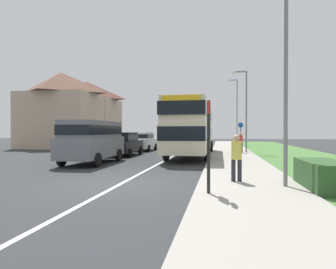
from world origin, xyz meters
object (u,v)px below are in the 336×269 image
at_px(pedestrian_walking_away, 240,142).
at_px(pedestrian_at_stop, 237,156).
at_px(double_decker_bus, 192,126).
at_px(parked_car_black, 123,143).
at_px(parked_van_grey, 92,138).
at_px(cycle_route_sign, 241,135).
at_px(street_lamp_near, 282,46).
at_px(street_lamp_far, 236,108).
at_px(bus_stop_sign, 209,140).
at_px(street_lamp_mid, 245,106).
at_px(parked_car_white, 143,140).

bearing_deg(pedestrian_walking_away, pedestrian_at_stop, -94.32).
height_order(double_decker_bus, parked_car_black, double_decker_bus).
bearing_deg(parked_van_grey, cycle_route_sign, 51.06).
distance_m(street_lamp_near, street_lamp_far, 28.84).
height_order(pedestrian_at_stop, pedestrian_walking_away, same).
bearing_deg(parked_car_black, bus_stop_sign, -62.09).
bearing_deg(pedestrian_at_stop, double_decker_bus, 103.14).
bearing_deg(street_lamp_mid, pedestrian_at_stop, -95.66).
relative_size(pedestrian_walking_away, bus_stop_sign, 0.64).
bearing_deg(parked_van_grey, double_decker_bus, 48.50).
bearing_deg(parked_car_white, parked_van_grey, -89.72).
xyz_separation_m(parked_van_grey, pedestrian_at_stop, (7.46, -5.26, -0.40)).
xyz_separation_m(parked_van_grey, street_lamp_near, (8.77, -5.82, 2.99)).
relative_size(double_decker_bus, pedestrian_at_stop, 6.86).
distance_m(pedestrian_walking_away, street_lamp_mid, 2.89).
xyz_separation_m(double_decker_bus, cycle_route_sign, (3.72, 5.14, -0.72)).
xyz_separation_m(pedestrian_walking_away, street_lamp_near, (0.31, -13.86, 3.39)).
xyz_separation_m(parked_car_white, street_lamp_mid, (8.88, -2.16, 2.86)).
relative_size(pedestrian_at_stop, street_lamp_far, 0.20).
distance_m(bus_stop_sign, street_lamp_near, 3.82).
bearing_deg(parked_van_grey, pedestrian_walking_away, 43.53).
height_order(parked_van_grey, street_lamp_mid, street_lamp_mid).
distance_m(parked_van_grey, parked_car_white, 10.78).
xyz_separation_m(pedestrian_walking_away, street_lamp_far, (0.47, 14.97, 3.74)).
bearing_deg(street_lamp_far, bus_stop_sign, -94.37).
relative_size(parked_van_grey, parked_car_black, 1.15).
bearing_deg(street_lamp_near, cycle_route_sign, 90.40).
bearing_deg(pedestrian_at_stop, street_lamp_near, -23.25).
bearing_deg(pedestrian_at_stop, cycle_route_sign, 85.72).
height_order(bus_stop_sign, street_lamp_mid, street_lamp_mid).
bearing_deg(cycle_route_sign, street_lamp_near, -89.60).
height_order(double_decker_bus, bus_stop_sign, double_decker_bus).
height_order(parked_car_black, pedestrian_walking_away, parked_car_black).
relative_size(double_decker_bus, street_lamp_mid, 1.76).
distance_m(parked_car_white, pedestrian_walking_away, 8.94).
height_order(cycle_route_sign, street_lamp_far, street_lamp_far).
distance_m(pedestrian_at_stop, pedestrian_walking_away, 13.33).
bearing_deg(parked_car_black, pedestrian_walking_away, 18.04).
bearing_deg(street_lamp_far, parked_van_grey, -111.21).
relative_size(parked_car_black, cycle_route_sign, 1.72).
bearing_deg(street_lamp_mid, street_lamp_far, 89.59).
bearing_deg(parked_car_black, street_lamp_far, 63.23).
relative_size(parked_car_black, pedestrian_walking_away, 2.60).
distance_m(cycle_route_sign, street_lamp_mid, 3.16).
distance_m(pedestrian_walking_away, street_lamp_far, 15.44).
bearing_deg(parked_car_white, pedestrian_walking_away, -17.81).
relative_size(cycle_route_sign, street_lamp_mid, 0.39).
height_order(parked_car_white, street_lamp_far, street_lamp_far).
height_order(street_lamp_mid, street_lamp_far, street_lamp_far).
distance_m(parked_van_grey, pedestrian_at_stop, 9.13).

